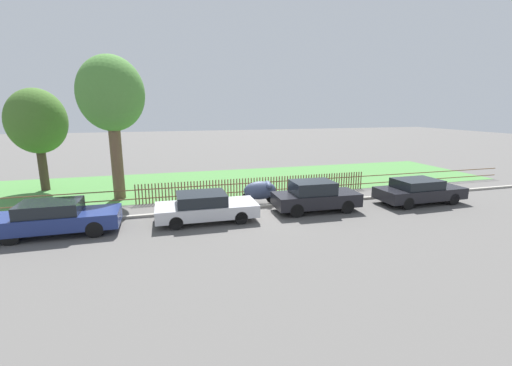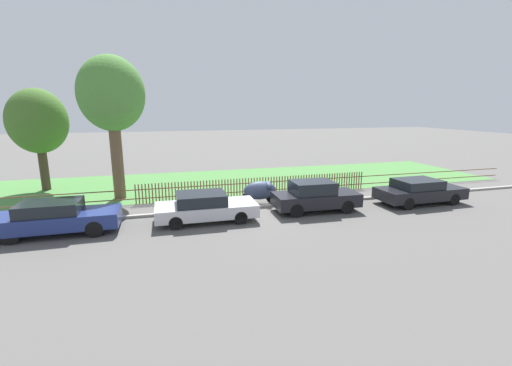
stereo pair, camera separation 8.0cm
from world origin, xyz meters
TOP-DOWN VIEW (x-y plane):
  - ground_plane at (0.00, 0.00)m, footprint 120.00×120.00m
  - kerb_stone at (0.00, 0.10)m, footprint 34.11×0.20m
  - grass_strip at (0.00, 6.61)m, footprint 34.11×8.54m
  - park_fence at (-0.00, 2.35)m, footprint 34.11×0.05m
  - parked_car_silver_hatchback at (-9.20, -1.20)m, footprint 4.52×1.74m
  - parked_car_black_saloon at (-3.43, -1.17)m, footprint 4.36×1.90m
  - parked_car_navy_estate at (1.79, -1.13)m, footprint 4.10×1.78m
  - parked_car_red_compact at (7.56, -1.32)m, footprint 4.53×1.89m
  - covered_motorcycle at (-0.33, 0.77)m, footprint 1.91×0.93m
  - tree_nearest_kerb at (-11.90, 7.17)m, footprint 3.24×3.24m
  - tree_behind_motorcycle at (-7.41, 3.93)m, footprint 3.34×3.34m

SIDE VIEW (x-z plane):
  - ground_plane at x=0.00m, z-range 0.00..0.00m
  - grass_strip at x=0.00m, z-range 0.00..0.01m
  - kerb_stone at x=0.00m, z-range 0.00..0.12m
  - park_fence at x=0.00m, z-range 0.00..1.06m
  - parked_car_black_saloon at x=-3.43m, z-range 0.01..1.26m
  - parked_car_red_compact at x=7.56m, z-range 0.02..1.29m
  - parked_car_silver_hatchback at x=-9.20m, z-range 0.02..1.34m
  - covered_motorcycle at x=-0.33m, z-range 0.13..1.31m
  - parked_car_navy_estate at x=1.79m, z-range 0.00..1.47m
  - tree_nearest_kerb at x=-11.90m, z-range 1.07..7.02m
  - tree_behind_motorcycle at x=-7.41m, z-range 1.69..9.17m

